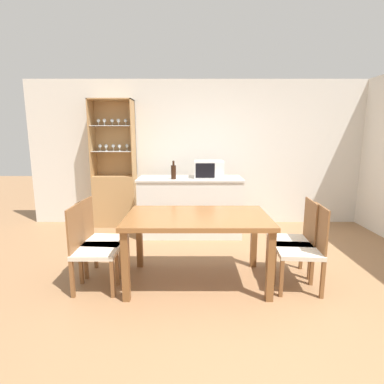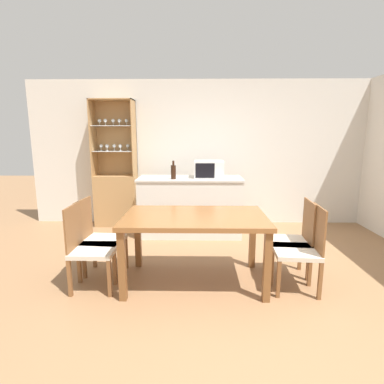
% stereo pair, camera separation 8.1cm
% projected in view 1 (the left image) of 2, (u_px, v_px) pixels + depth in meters
% --- Properties ---
extents(ground_plane, '(18.00, 18.00, 0.00)m').
position_uv_depth(ground_plane, '(239.00, 294.00, 3.05)').
color(ground_plane, '#936B47').
extents(wall_back, '(6.80, 0.06, 2.55)m').
position_uv_depth(wall_back, '(218.00, 153.00, 5.40)').
color(wall_back, silver).
rests_on(wall_back, ground_plane).
extents(kitchen_counter, '(1.64, 0.63, 0.94)m').
position_uv_depth(kitchen_counter, '(189.00, 206.00, 4.83)').
color(kitchen_counter, silver).
rests_on(kitchen_counter, ground_plane).
extents(display_cabinet, '(0.73, 0.36, 2.19)m').
position_uv_depth(display_cabinet, '(114.00, 190.00, 5.31)').
color(display_cabinet, tan).
rests_on(display_cabinet, ground_plane).
extents(dining_table, '(1.52, 0.90, 0.76)m').
position_uv_depth(dining_table, '(196.00, 223.00, 3.21)').
color(dining_table, brown).
rests_on(dining_table, ground_plane).
extents(dining_chair_side_left_near, '(0.44, 0.44, 0.89)m').
position_uv_depth(dining_chair_side_left_near, '(91.00, 248.00, 3.11)').
color(dining_chair_side_left_near, beige).
rests_on(dining_chair_side_left_near, ground_plane).
extents(dining_chair_side_right_near, '(0.47, 0.47, 0.89)m').
position_uv_depth(dining_chair_side_right_near, '(302.00, 248.00, 3.11)').
color(dining_chair_side_right_near, beige).
rests_on(dining_chair_side_right_near, ground_plane).
extents(dining_chair_side_right_far, '(0.47, 0.47, 0.89)m').
position_uv_depth(dining_chair_side_right_far, '(293.00, 239.00, 3.38)').
color(dining_chair_side_right_far, beige).
rests_on(dining_chair_side_right_far, ground_plane).
extents(dining_chair_side_left_far, '(0.47, 0.47, 0.89)m').
position_uv_depth(dining_chair_side_left_far, '(99.00, 239.00, 3.38)').
color(dining_chair_side_left_far, beige).
rests_on(dining_chair_side_left_far, ground_plane).
extents(microwave, '(0.46, 0.40, 0.26)m').
position_uv_depth(microwave, '(208.00, 169.00, 4.74)').
color(microwave, silver).
rests_on(microwave, kitchen_counter).
extents(wine_bottle, '(0.08, 0.08, 0.28)m').
position_uv_depth(wine_bottle, '(172.00, 172.00, 4.56)').
color(wine_bottle, black).
rests_on(wine_bottle, kitchen_counter).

